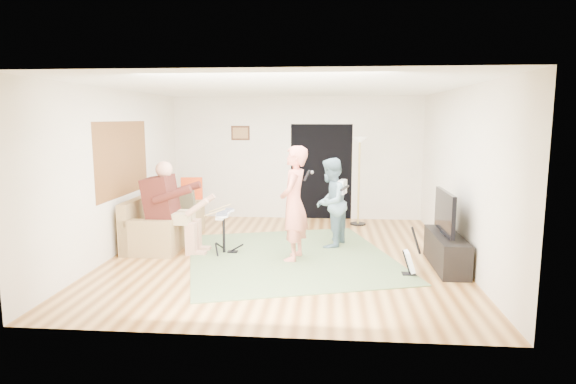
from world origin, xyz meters
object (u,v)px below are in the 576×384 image
Objects in this scene: guitarist at (330,203)px; torchiere_lamp at (359,165)px; sofa at (162,226)px; television at (445,212)px; drum_kit at (224,235)px; dining_chair at (191,212)px; guitar_spare at (410,261)px; tv_cabinet at (446,251)px; singer at (294,204)px.

torchiere_lamp reaches higher than guitarist.
television is (4.74, -1.10, 0.56)m from sofa.
television is at bearing -7.50° from drum_kit.
drum_kit is at bearing -64.33° from dining_chair.
torchiere_lamp reaches higher than guitar_spare.
drum_kit is 0.39× the size of torchiere_lamp.
torchiere_lamp is at bearing 6.59° from dining_chair.
tv_cabinet is at bearing 78.06° from guitarist.
guitar_spare is (1.14, -1.48, -0.57)m from guitarist.
dining_chair reaches higher than sofa.
dining_chair is at bearing 147.42° from guitar_spare.
singer reaches higher than sofa.
guitarist is at bearing 148.35° from television.
guitar_spare is 3.50m from torchiere_lamp.
guitarist is at bearing 18.58° from drum_kit.
drum_kit is 1.00× the size of guitar_spare.
drum_kit is 3.53m from tv_cabinet.
television is (1.10, -2.85, -0.41)m from torchiere_lamp.
drum_kit is 3.48m from torchiere_lamp.
guitarist is 2.98m from dining_chair.
tv_cabinet is (3.50, -0.45, -0.06)m from drum_kit.
torchiere_lamp is (1.16, 2.66, 0.36)m from singer.
sofa is 2.98× the size of guitar_spare.
television is at bearing 38.33° from guitar_spare.
guitar_spare is at bearing -80.54° from torchiere_lamp.
singer is (2.48, -0.91, 0.62)m from sofa.
sofa is 4.46m from guitar_spare.
torchiere_lamp reaches higher than dining_chair.
dining_chair reaches higher than drum_kit.
sofa is 1.52× the size of tv_cabinet.
drum_kit is at bearing -52.44° from guitarist.
television is (0.56, 0.44, 0.65)m from guitar_spare.
dining_chair is (-3.36, -0.79, -0.89)m from torchiere_lamp.
singer reaches higher than tv_cabinet.
singer is 1.73× the size of dining_chair.
tv_cabinet is at bearing -0.00° from television.
dining_chair reaches higher than guitar_spare.
guitarist reaches higher than television.
guitarist is 2.10m from tv_cabinet.
dining_chair reaches higher than tv_cabinet.
singer is 1.70× the size of television.
sofa is at bearing -100.60° from singer.
guitarist is at bearing -1.12° from sofa.
drum_kit is at bearing -92.92° from singer.
guitarist is 1.99m from television.
tv_cabinet is at bearing 35.96° from guitar_spare.
guitarist is 1.48× the size of dining_chair.
tv_cabinet is (2.32, -0.19, -0.65)m from singer.
sofa is at bearing -154.38° from torchiere_lamp.
sofa reaches higher than guitar_spare.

